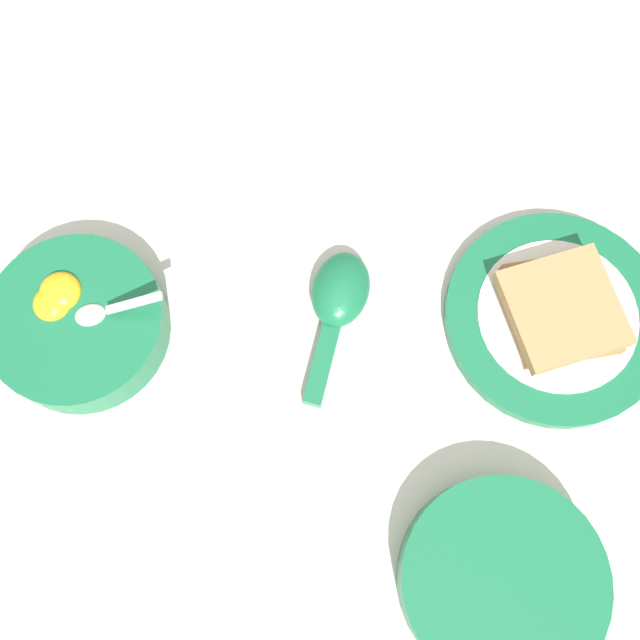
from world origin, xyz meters
name	(u,v)px	position (x,y,z in m)	size (l,w,h in m)	color
ground_plane	(324,470)	(0.00, 0.00, 0.00)	(3.00, 3.00, 0.00)	silver
egg_bowl	(78,323)	(-0.17, 0.17, 0.02)	(0.16, 0.15, 0.07)	#196B42
toast_plate	(555,318)	(0.23, 0.08, 0.01)	(0.20, 0.20, 0.02)	#196B42
toast_sandwich	(562,309)	(0.23, 0.08, 0.03)	(0.10, 0.10, 0.02)	#9E7042
soup_spoon	(338,299)	(0.05, 0.14, 0.01)	(0.10, 0.14, 0.03)	#196B42
congee_bowl	(502,581)	(0.11, -0.12, 0.02)	(0.16, 0.16, 0.04)	#196B42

